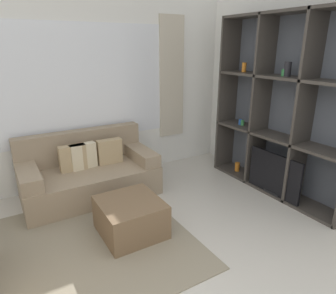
% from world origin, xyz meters
% --- Properties ---
extents(wall_back, '(5.84, 0.11, 2.70)m').
position_xyz_m(wall_back, '(0.00, 3.21, 1.36)').
color(wall_back, white).
rests_on(wall_back, ground_plane).
extents(wall_right, '(0.07, 4.37, 2.70)m').
position_xyz_m(wall_right, '(2.35, 1.59, 1.35)').
color(wall_right, white).
rests_on(wall_right, ground_plane).
extents(area_rug, '(2.57, 2.02, 0.01)m').
position_xyz_m(area_rug, '(-0.77, 1.60, 0.01)').
color(area_rug, gray).
rests_on(area_rug, ground_plane).
extents(shelving_unit, '(0.39, 2.10, 2.35)m').
position_xyz_m(shelving_unit, '(2.16, 1.51, 1.13)').
color(shelving_unit, '#515660').
rests_on(shelving_unit, ground_plane).
extents(couch_main, '(1.73, 0.91, 0.84)m').
position_xyz_m(couch_main, '(-0.14, 2.72, 0.30)').
color(couch_main, gray).
rests_on(couch_main, ground_plane).
extents(ottoman, '(0.63, 0.66, 0.39)m').
position_xyz_m(ottoman, '(-0.03, 1.58, 0.19)').
color(ottoman, brown).
rests_on(ottoman, ground_plane).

